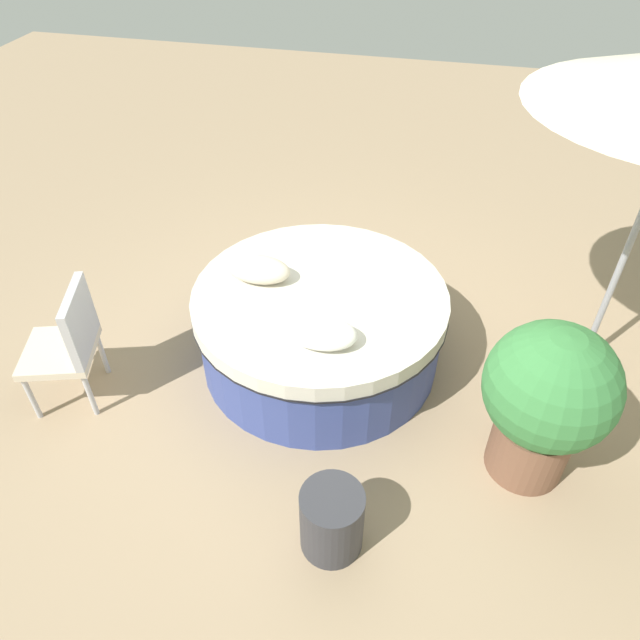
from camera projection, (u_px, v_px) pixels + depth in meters
ground_plane at (320, 357)px, 4.92m from camera, size 16.00×16.00×0.00m
round_bed at (320, 326)px, 4.69m from camera, size 1.98×1.98×0.68m
throw_pillow_0 at (259, 269)px, 4.54m from camera, size 0.50×0.28×0.19m
throw_pillow_1 at (320, 332)px, 4.00m from camera, size 0.51×0.31×0.18m
patio_chair at (69, 340)px, 4.26m from camera, size 0.63×0.65×0.98m
planter at (547, 397)px, 3.66m from camera, size 0.83×0.83×1.22m
side_table at (332, 520)px, 3.53m from camera, size 0.39×0.39×0.48m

